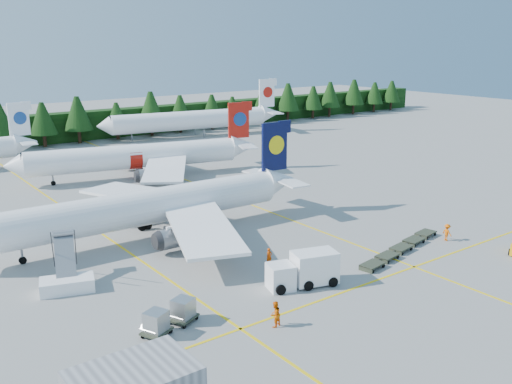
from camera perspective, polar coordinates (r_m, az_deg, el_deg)
ground at (r=55.68m, az=6.77°, el=-6.96°), size 320.00×320.00×0.00m
taxi_stripe_a at (r=64.70m, az=-14.95°, el=-4.21°), size 0.25×120.00×0.01m
taxi_stripe_b at (r=73.87m, az=-0.45°, el=-1.30°), size 0.25×120.00×0.01m
taxi_stripe_cross at (r=51.85m, az=11.36°, el=-8.87°), size 80.00×0.25×0.01m
treeline_hedge at (r=125.80m, az=-19.79°, el=6.01°), size 220.00×4.00×6.00m
airliner_navy at (r=61.46m, az=-11.96°, el=-1.76°), size 38.39×31.58×11.16m
airliner_red at (r=89.56m, az=-12.47°, el=3.40°), size 36.98×30.07×10.92m
airliner_far_right at (r=126.02m, az=-7.06°, el=7.13°), size 40.95×10.10×11.97m
airstairs at (r=51.82m, az=-18.39°, el=-8.35°), size 4.91×6.67×3.98m
service_truck at (r=49.89m, az=4.68°, el=-7.76°), size 6.51×3.92×2.96m
dolly_train at (r=59.65m, az=14.30°, el=-5.37°), size 14.01×4.55×0.14m
uld_pair at (r=43.38m, az=-8.60°, el=-12.11°), size 5.13×2.97×1.59m
crew_a at (r=54.44m, az=1.32°, el=-6.46°), size 0.64×0.46×1.63m
crew_b at (r=43.28m, az=1.90°, el=-12.11°), size 1.13×0.97×2.01m
crew_c at (r=63.98m, az=18.56°, el=-3.85°), size 0.63×0.83×1.84m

